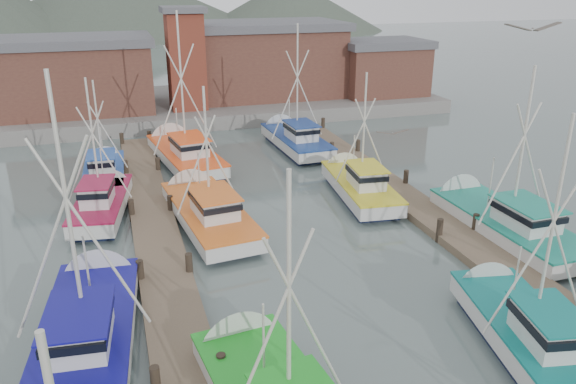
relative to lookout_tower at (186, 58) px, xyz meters
name	(u,v)px	position (x,y,z in m)	size (l,w,h in m)	color
ground	(370,319)	(2.00, -33.00, -5.55)	(260.00, 260.00, 0.00)	#4E5E5A
dock_left	(168,290)	(-5.00, -28.96, -5.34)	(2.30, 46.00, 1.50)	brown
dock_right	(468,243)	(9.00, -28.96, -5.34)	(2.30, 46.00, 1.50)	brown
quay	(204,104)	(2.00, 4.00, -4.95)	(44.00, 16.00, 1.20)	slate
shed_left	(77,74)	(-9.00, 2.00, -1.21)	(12.72, 8.48, 6.20)	brown
shed_center	(264,58)	(8.00, 4.00, -0.86)	(14.84, 9.54, 6.90)	brown
shed_right	(381,67)	(19.00, 1.00, -1.71)	(8.48, 6.36, 5.20)	brown
lookout_tower	(186,58)	(0.00, 0.00, 0.00)	(3.60, 3.60, 8.50)	maroon
distant_hills	(85,34)	(-10.76, 89.59, -5.55)	(175.00, 140.00, 42.00)	#475144
boat_5	(522,328)	(6.31, -36.02, -4.87)	(4.06, 8.61, 9.02)	#101938
boat_6	(90,325)	(-7.92, -31.37, -4.86)	(4.26, 9.83, 10.45)	#101938
boat_8	(206,211)	(-2.32, -22.39, -4.87)	(3.95, 9.74, 8.09)	#101938
boat_9	(357,184)	(6.80, -21.08, -4.87)	(3.43, 8.62, 7.93)	#101938
boat_10	(103,201)	(-7.40, -19.43, -4.87)	(3.53, 7.95, 7.99)	#101938
boat_11	(500,220)	(11.42, -28.01, -4.87)	(3.84, 9.78, 9.29)	#101938
boat_12	(183,153)	(-2.10, -11.72, -4.86)	(4.48, 10.28, 11.00)	#101938
boat_13	(294,139)	(6.28, -10.60, -4.87)	(3.92, 9.20, 9.83)	#101938
boat_14	(105,172)	(-7.29, -14.40, -4.87)	(2.90, 7.71, 7.03)	#101938
gull_near	(533,28)	(2.87, -38.36, 5.36)	(1.55, 0.64, 0.24)	gray
gull_far	(392,133)	(5.32, -27.63, 0.01)	(1.55, 0.62, 0.24)	gray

